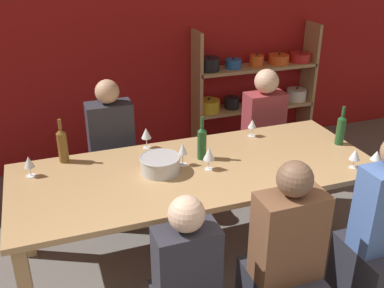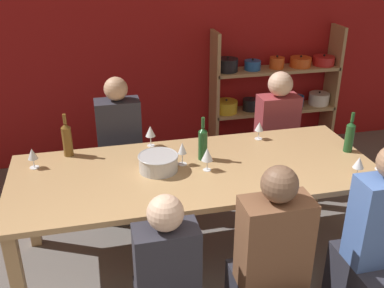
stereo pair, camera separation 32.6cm
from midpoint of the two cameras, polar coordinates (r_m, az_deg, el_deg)
wall_back_red at (r=4.86m, az=-0.95°, el=13.63°), size 8.80×0.06×2.70m
shelf_unit at (r=5.26m, az=12.09°, el=4.99°), size 1.45×0.30×1.41m
dining_table at (r=3.28m, az=3.26°, el=-4.38°), size 2.63×1.05×0.78m
mixing_bowl at (r=3.19m, az=-1.38°, el=-2.40°), size 0.29×0.29×0.12m
wine_bottle_green at (r=3.70m, az=21.81°, el=0.91°), size 0.07×0.07×0.32m
wine_bottle_dark at (r=3.46m, az=-13.02°, el=0.58°), size 0.07×0.07×0.34m
wine_bottle_amber at (r=3.32m, az=4.20°, el=0.10°), size 0.07×0.07×0.34m
wine_glass_white_a at (r=3.36m, az=23.08°, el=-2.32°), size 0.08×0.08×0.15m
wine_glass_white_b at (r=3.40m, az=25.53°, el=-2.53°), size 0.08×0.08×0.14m
wine_glass_white_c at (r=3.17m, az=4.90°, el=-1.46°), size 0.08×0.08×0.17m
wine_glass_red_a at (r=3.54m, az=-2.69°, el=1.50°), size 0.08×0.08×0.17m
wine_glass_white_d at (r=3.73m, az=11.02°, el=2.07°), size 0.07×0.07×0.15m
wine_glass_white_e at (r=3.24m, az=1.62°, el=-0.71°), size 0.07×0.07×0.17m
wine_glass_empty_a at (r=3.35m, az=-17.03°, el=-1.34°), size 0.07×0.07×0.15m
person_near_a at (r=2.86m, az=13.32°, el=-16.60°), size 0.40×0.50×1.20m
person_far_a at (r=4.46m, az=12.58°, el=-0.30°), size 0.38×0.48×1.19m
person_near_b at (r=3.17m, az=24.95°, el=-13.31°), size 0.37×0.46×1.25m
person_far_b at (r=4.00m, az=-6.66°, el=-2.61°), size 0.37×0.47×1.26m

